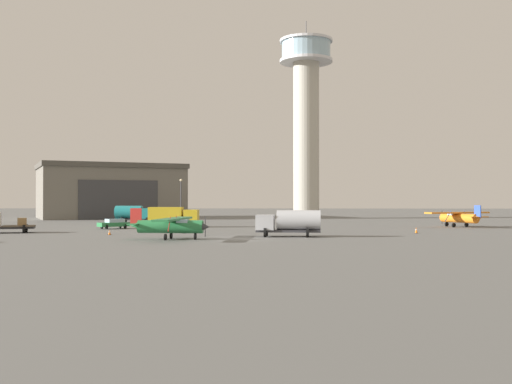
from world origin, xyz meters
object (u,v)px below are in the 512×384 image
Objects in this scene: truck_fuel_tanker_silver at (290,222)px; airplane_orange at (460,217)px; control_tower at (306,109)px; light_post_east at (181,196)px; airplane_green at (169,225)px; truck_box_yellow at (173,216)px; car_green at (114,223)px; traffic_cone_near_right at (184,230)px; traffic_cone_near_left at (110,232)px; traffic_cone_mid_apron at (416,230)px; truck_fuel_tanker_teal at (134,213)px; truck_flatbed_white at (3,223)px.

airplane_orange is at bearing -134.17° from truck_fuel_tanker_silver.
control_tower is 5.57× the size of light_post_east.
airplane_green is 26.85m from truck_box_yellow.
car_green is at bearing 71.22° from airplane_orange.
light_post_east is at bearing -131.14° from control_tower.
airplane_orange is 41.22m from traffic_cone_near_right.
traffic_cone_near_left is at bearing -101.25° from truck_box_yellow.
truck_box_yellow is 8.83m from car_green.
light_post_east reaches higher than traffic_cone_mid_apron.
traffic_cone_near_right is (11.38, -10.75, -0.39)m from car_green.
truck_fuel_tanker_teal is 45.18m from truck_fuel_tanker_silver.
control_tower reaches higher than truck_box_yellow.
car_green is 14.52m from traffic_cone_near_left.
airplane_orange reaches higher than traffic_cone_mid_apron.
airplane_green is 14.60× the size of traffic_cone_mid_apron.
truck_fuel_tanker_silver is (12.24, 4.85, 0.13)m from airplane_green.
truck_box_yellow is 1.67× the size of car_green.
truck_box_yellow is 34.92m from traffic_cone_mid_apron.
control_tower is at bearing -91.10° from truck_fuel_tanker_silver.
traffic_cone_near_right is at bearing 162.85° from truck_flatbed_white.
light_post_east is (-22.44, -25.68, -18.55)m from control_tower.
truck_flatbed_white reaches higher than car_green.
truck_fuel_tanker_teal is at bearing 48.50° from airplane_orange.
light_post_east is at bearing -1.02° from truck_fuel_tanker_teal.
car_green is at bearing 122.18° from airplane_green.
airplane_orange is 34.02m from truck_fuel_tanker_silver.
airplane_green reaches higher than truck_fuel_tanker_silver.
truck_fuel_tanker_teal reaches higher than truck_box_yellow.
traffic_cone_mid_apron is at bearing -41.51° from light_post_east.
control_tower reaches higher than airplane_orange.
airplane_orange is at bearing -12.47° from truck_fuel_tanker_teal.
truck_fuel_tanker_teal is 9.51× the size of traffic_cone_near_right.
light_post_east is (6.05, 19.76, 3.81)m from car_green.
car_green is (10.56, 10.65, -0.46)m from truck_flatbed_white.
control_tower reaches higher than light_post_east.
truck_box_yellow is at bearing 103.18° from airplane_green.
control_tower is at bearing 62.56° from truck_box_yellow.
truck_box_yellow is 15.14m from light_post_east.
traffic_cone_near_right is 27.71m from traffic_cone_mid_apron.
truck_box_yellow reaches higher than traffic_cone_near_left.
truck_flatbed_white is 49.64m from traffic_cone_mid_apron.
airplane_orange is at bearing 58.18° from traffic_cone_mid_apron.
truck_fuel_tanker_silver is 9.63× the size of traffic_cone_mid_apron.
truck_fuel_tanker_teal is 1.13× the size of truck_flatbed_white.
truck_box_yellow reaches higher than traffic_cone_mid_apron.
control_tower is 72.38m from airplane_green.
truck_fuel_tanker_teal is at bearing 99.02° from traffic_cone_near_left.
truck_fuel_tanker_silver is 13.87m from traffic_cone_near_right.
truck_box_yellow is (-41.60, -1.41, 0.15)m from airplane_orange.
airplane_orange reaches higher than truck_fuel_tanker_teal.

